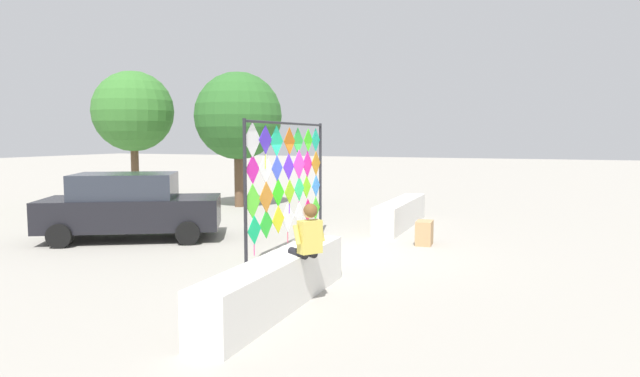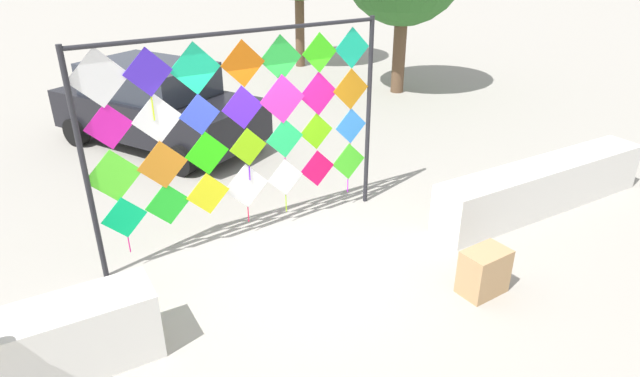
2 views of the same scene
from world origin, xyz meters
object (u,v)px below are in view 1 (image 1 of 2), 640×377
at_px(tree_palm_like, 132,111).
at_px(tree_broadleaf, 239,119).
at_px(cardboard_box_large, 424,233).
at_px(seated_vendor, 305,244).
at_px(kite_display_rack, 288,174).
at_px(parked_car, 130,206).

relative_size(tree_palm_like, tree_broadleaf, 1.02).
bearing_deg(tree_palm_like, cardboard_box_large, -108.09).
bearing_deg(tree_palm_like, tree_broadleaf, -78.73).
distance_m(seated_vendor, tree_broadleaf, 12.90).
bearing_deg(tree_palm_like, kite_display_rack, -122.14).
height_order(seated_vendor, parked_car, parked_car).
relative_size(kite_display_rack, cardboard_box_large, 7.18).
bearing_deg(tree_broadleaf, parked_car, -173.73).
bearing_deg(parked_car, tree_palm_like, 39.77).
distance_m(parked_car, tree_palm_like, 8.45).
height_order(kite_display_rack, parked_car, kite_display_rack).
bearing_deg(kite_display_rack, cardboard_box_large, -54.77).
distance_m(kite_display_rack, cardboard_box_large, 3.74).
relative_size(kite_display_rack, tree_palm_like, 0.82).
xyz_separation_m(seated_vendor, tree_broadleaf, (10.44, 7.20, 2.39)).
relative_size(seated_vendor, parked_car, 0.34).
relative_size(seated_vendor, tree_broadleaf, 0.32).
xyz_separation_m(seated_vendor, cardboard_box_large, (5.53, -0.85, -0.68)).
relative_size(kite_display_rack, tree_broadleaf, 0.84).
bearing_deg(seated_vendor, cardboard_box_large, -8.76).
distance_m(kite_display_rack, tree_palm_like, 11.47).
height_order(kite_display_rack, seated_vendor, kite_display_rack).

